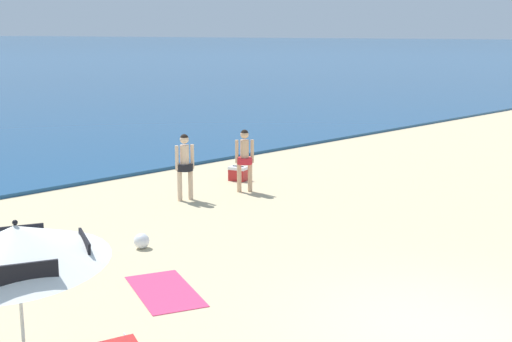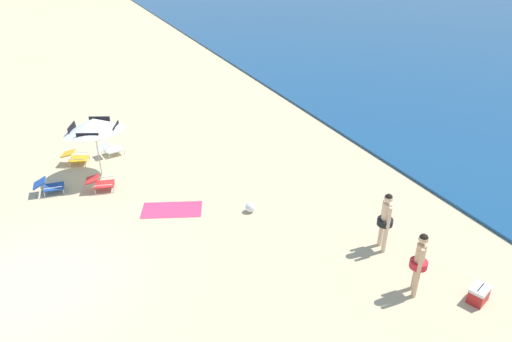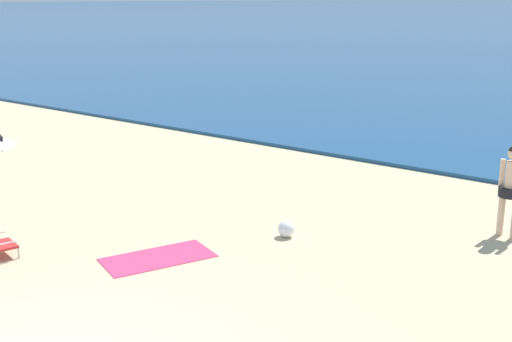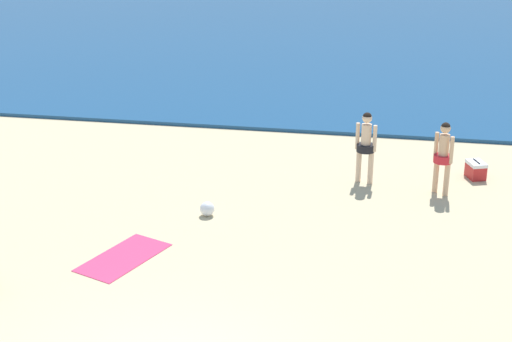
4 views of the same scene
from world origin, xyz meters
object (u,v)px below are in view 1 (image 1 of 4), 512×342
Objects in this scene: person_standing_beside at (185,162)px; beach_towel at (165,291)px; beach_ball at (142,241)px; person_standing_near_shore at (245,156)px; beach_umbrella_striped_main at (17,245)px; cooler_box at (238,173)px.

person_standing_beside is 6.29m from beach_towel.
beach_ball is (-3.11, -2.46, -0.82)m from person_standing_beside.
person_standing_near_shore is 0.99× the size of person_standing_beside.
cooler_box is (9.92, 6.94, -1.66)m from beach_umbrella_striped_main.
beach_towel is (3.19, 1.60, -1.85)m from beach_umbrella_striped_main.
person_standing_near_shore is (9.07, 5.80, -0.90)m from beach_umbrella_striped_main.
person_standing_beside reaches higher than beach_towel.
beach_umbrella_striped_main is 4.30× the size of cooler_box.
beach_ball is at bearing -156.70° from person_standing_near_shore.
person_standing_beside is 0.93× the size of beach_towel.
beach_towel is at bearing 26.60° from beach_umbrella_striped_main.
beach_towel is at bearing -144.46° from person_standing_near_shore.
beach_ball is at bearing 41.15° from beach_umbrella_striped_main.
person_standing_beside is at bearing 167.05° from person_standing_near_shore.
person_standing_near_shore reaches higher than beach_ball.
person_standing_beside is at bearing 40.00° from beach_umbrella_striped_main.
person_standing_near_shore is 2.83× the size of cooler_box.
beach_ball is (4.27, 3.73, -1.71)m from beach_umbrella_striped_main.
beach_ball is (-5.65, -3.21, -0.05)m from cooler_box.
beach_umbrella_striped_main is 12.22m from cooler_box.
beach_towel is (-1.08, -2.13, -0.15)m from beach_ball.
beach_ball is 2.40m from beach_towel.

